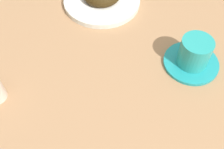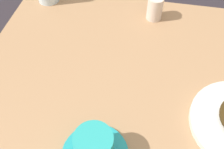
# 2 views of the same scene
# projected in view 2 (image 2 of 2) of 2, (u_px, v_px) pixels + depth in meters

# --- Properties ---
(table) EXTENTS (1.08, 0.83, 0.76)m
(table) POSITION_uv_depth(u_px,v_px,m) (184.00, 134.00, 0.63)
(table) COLOR #A37A54
(table) RESTS_ON ground_plane
(coffee_cup) EXTENTS (0.13, 0.13, 0.08)m
(coffee_cup) POSITION_uv_depth(u_px,v_px,m) (94.00, 149.00, 0.49)
(coffee_cup) COLOR teal
(coffee_cup) RESTS_ON table
(sugar_jar) EXTENTS (0.05, 0.05, 0.07)m
(sugar_jar) POSITION_uv_depth(u_px,v_px,m) (155.00, 8.00, 0.76)
(sugar_jar) COLOR beige
(sugar_jar) RESTS_ON table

